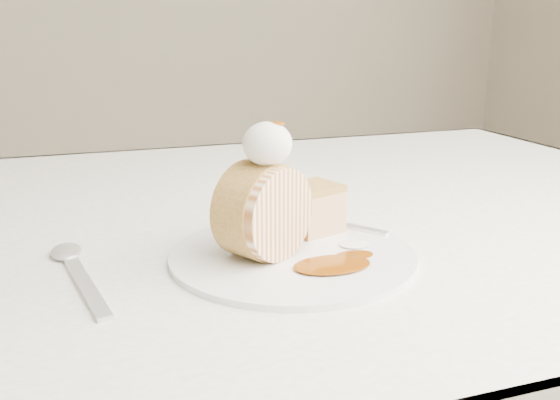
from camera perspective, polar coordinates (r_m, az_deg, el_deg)
name	(u,v)px	position (r m, az deg, el deg)	size (l,w,h in m)	color
table	(230,279)	(0.82, -4.63, -7.17)	(1.40, 0.90, 0.75)	white
plate	(293,255)	(0.63, 1.15, -5.09)	(0.25, 0.25, 0.01)	white
roulade_slice	(264,211)	(0.61, -1.50, -1.04)	(0.09, 0.09, 0.05)	#FBE0AF
cake_chunk	(313,211)	(0.69, 3.02, -1.03)	(0.06, 0.05, 0.05)	#BD9147
whipped_cream	(267,144)	(0.59, -1.17, 5.15)	(0.05, 0.05, 0.04)	white
caramel_drizzle	(273,118)	(0.59, -0.62, 7.48)	(0.02, 0.02, 0.01)	#6D3104
caramel_pool	(332,265)	(0.60, 4.77, -5.91)	(0.08, 0.05, 0.00)	#6D3104
fork	(345,225)	(0.71, 5.92, -2.32)	(0.02, 0.15, 0.00)	silver
spoon	(86,287)	(0.59, -17.28, -7.57)	(0.03, 0.18, 0.00)	silver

